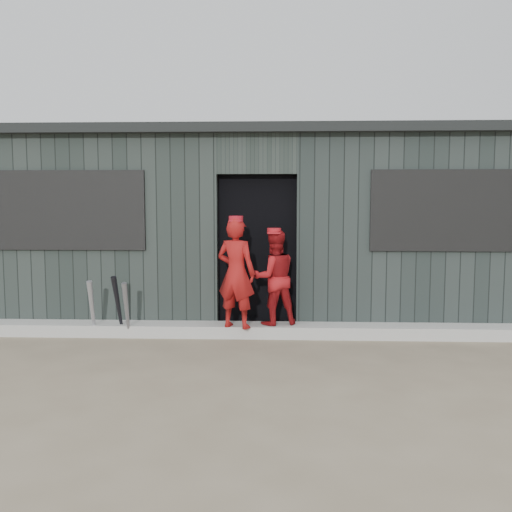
{
  "coord_description": "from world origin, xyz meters",
  "views": [
    {
      "loc": [
        0.29,
        -5.09,
        1.69
      ],
      "look_at": [
        0.0,
        1.8,
        1.0
      ],
      "focal_mm": 40.0,
      "sensor_mm": 36.0,
      "label": 1
    }
  ],
  "objects_px": {
    "dugout": "(261,226)",
    "player_grey_back": "(294,282)",
    "player_red_left": "(236,273)",
    "bat_mid": "(127,310)",
    "bat_right": "(118,306)",
    "bat_left": "(92,309)",
    "player_red_right": "(274,277)"
  },
  "relations": [
    {
      "from": "bat_right",
      "to": "player_grey_back",
      "type": "bearing_deg",
      "value": 18.76
    },
    {
      "from": "bat_mid",
      "to": "player_red_left",
      "type": "bearing_deg",
      "value": 2.18
    },
    {
      "from": "bat_mid",
      "to": "player_red_right",
      "type": "distance_m",
      "value": 1.82
    },
    {
      "from": "bat_mid",
      "to": "dugout",
      "type": "bearing_deg",
      "value": 51.05
    },
    {
      "from": "bat_mid",
      "to": "bat_right",
      "type": "distance_m",
      "value": 0.16
    },
    {
      "from": "bat_right",
      "to": "player_grey_back",
      "type": "height_order",
      "value": "player_grey_back"
    },
    {
      "from": "bat_left",
      "to": "bat_right",
      "type": "distance_m",
      "value": 0.32
    },
    {
      "from": "player_red_left",
      "to": "dugout",
      "type": "relative_size",
      "value": 0.16
    },
    {
      "from": "bat_mid",
      "to": "player_red_left",
      "type": "relative_size",
      "value": 0.55
    },
    {
      "from": "bat_mid",
      "to": "player_grey_back",
      "type": "xyz_separation_m",
      "value": [
        2.04,
        0.82,
        0.24
      ]
    },
    {
      "from": "bat_left",
      "to": "dugout",
      "type": "relative_size",
      "value": 0.09
    },
    {
      "from": "player_red_left",
      "to": "player_grey_back",
      "type": "distance_m",
      "value": 1.07
    },
    {
      "from": "player_red_left",
      "to": "player_red_right",
      "type": "height_order",
      "value": "player_red_left"
    },
    {
      "from": "bat_left",
      "to": "player_grey_back",
      "type": "height_order",
      "value": "player_grey_back"
    },
    {
      "from": "player_red_left",
      "to": "player_red_right",
      "type": "distance_m",
      "value": 0.5
    },
    {
      "from": "player_red_left",
      "to": "dugout",
      "type": "height_order",
      "value": "dugout"
    },
    {
      "from": "bat_left",
      "to": "player_grey_back",
      "type": "bearing_deg",
      "value": 17.22
    },
    {
      "from": "player_red_left",
      "to": "bat_left",
      "type": "bearing_deg",
      "value": 21.35
    },
    {
      "from": "bat_mid",
      "to": "player_red_right",
      "type": "height_order",
      "value": "player_red_right"
    },
    {
      "from": "dugout",
      "to": "player_red_right",
      "type": "bearing_deg",
      "value": -82.51
    },
    {
      "from": "player_red_left",
      "to": "player_grey_back",
      "type": "bearing_deg",
      "value": -111.57
    },
    {
      "from": "dugout",
      "to": "player_grey_back",
      "type": "bearing_deg",
      "value": -66.08
    },
    {
      "from": "player_red_right",
      "to": "player_red_left",
      "type": "bearing_deg",
      "value": 5.33
    },
    {
      "from": "bat_left",
      "to": "player_grey_back",
      "type": "xyz_separation_m",
      "value": [
        2.47,
        0.77,
        0.23
      ]
    },
    {
      "from": "player_red_left",
      "to": "player_red_right",
      "type": "relative_size",
      "value": 1.13
    },
    {
      "from": "bat_mid",
      "to": "player_red_right",
      "type": "relative_size",
      "value": 0.62
    },
    {
      "from": "player_red_right",
      "to": "dugout",
      "type": "bearing_deg",
      "value": -101.05
    },
    {
      "from": "bat_right",
      "to": "player_red_left",
      "type": "distance_m",
      "value": 1.5
    },
    {
      "from": "player_grey_back",
      "to": "dugout",
      "type": "height_order",
      "value": "dugout"
    },
    {
      "from": "player_red_left",
      "to": "player_grey_back",
      "type": "relative_size",
      "value": 1.11
    },
    {
      "from": "bat_mid",
      "to": "dugout",
      "type": "height_order",
      "value": "dugout"
    },
    {
      "from": "player_red_right",
      "to": "dugout",
      "type": "relative_size",
      "value": 0.14
    }
  ]
}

